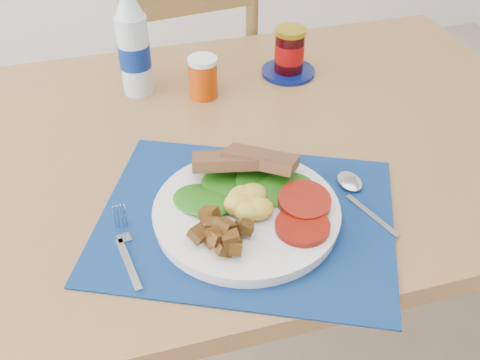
# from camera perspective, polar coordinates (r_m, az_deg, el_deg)

# --- Properties ---
(table) EXTENTS (1.40, 0.90, 0.75)m
(table) POSITION_cam_1_polar(r_m,az_deg,el_deg) (1.18, -1.11, 0.83)
(table) COLOR brown
(table) RESTS_ON ground
(chair_far) EXTENTS (0.44, 0.42, 1.08)m
(chair_far) POSITION_cam_1_polar(r_m,az_deg,el_deg) (1.73, -5.52, 9.70)
(chair_far) COLOR brown
(chair_far) RESTS_ON ground
(placemat) EXTENTS (0.61, 0.55, 0.00)m
(placemat) POSITION_cam_1_polar(r_m,az_deg,el_deg) (0.95, 0.66, -3.90)
(placemat) COLOR black
(placemat) RESTS_ON table
(breakfast_plate) EXTENTS (0.31, 0.31, 0.07)m
(breakfast_plate) POSITION_cam_1_polar(r_m,az_deg,el_deg) (0.93, 0.38, -3.09)
(breakfast_plate) COLOR silver
(breakfast_plate) RESTS_ON placemat
(fork) EXTENTS (0.03, 0.16, 0.00)m
(fork) POSITION_cam_1_polar(r_m,az_deg,el_deg) (0.92, -11.54, -6.72)
(fork) COLOR #B2B5BA
(fork) RESTS_ON placemat
(spoon) EXTENTS (0.05, 0.18, 0.01)m
(spoon) POSITION_cam_1_polar(r_m,az_deg,el_deg) (1.02, 11.71, -1.21)
(spoon) COLOR #B2B5BA
(spoon) RESTS_ON placemat
(water_bottle) EXTENTS (0.07, 0.07, 0.24)m
(water_bottle) POSITION_cam_1_polar(r_m,az_deg,el_deg) (1.27, -10.74, 12.98)
(water_bottle) COLOR #ADBFCC
(water_bottle) RESTS_ON table
(juice_glass) EXTENTS (0.06, 0.06, 0.09)m
(juice_glass) POSITION_cam_1_polar(r_m,az_deg,el_deg) (1.26, -3.75, 10.27)
(juice_glass) COLOR #A93404
(juice_glass) RESTS_ON table
(jam_on_saucer) EXTENTS (0.13, 0.13, 0.11)m
(jam_on_saucer) POSITION_cam_1_polar(r_m,az_deg,el_deg) (1.35, 5.02, 12.61)
(jam_on_saucer) COLOR #051052
(jam_on_saucer) RESTS_ON table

